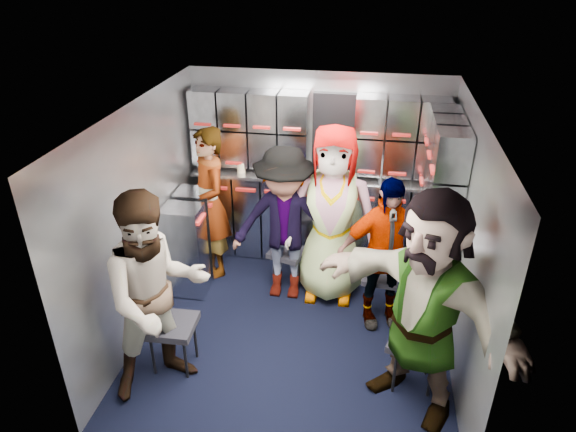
% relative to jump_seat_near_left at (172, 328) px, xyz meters
% --- Properties ---
extents(floor, '(3.00, 3.00, 0.00)m').
position_rel_jump_seat_near_left_xyz_m(floor, '(0.95, 0.68, -0.41)').
color(floor, black).
rests_on(floor, ground).
extents(wall_back, '(2.80, 0.04, 2.10)m').
position_rel_jump_seat_near_left_xyz_m(wall_back, '(0.95, 2.18, 0.64)').
color(wall_back, gray).
rests_on(wall_back, ground).
extents(wall_left, '(0.04, 3.00, 2.10)m').
position_rel_jump_seat_near_left_xyz_m(wall_left, '(-0.45, 0.68, 0.64)').
color(wall_left, gray).
rests_on(wall_left, ground).
extents(wall_right, '(0.04, 3.00, 2.10)m').
position_rel_jump_seat_near_left_xyz_m(wall_right, '(2.35, 0.68, 0.64)').
color(wall_right, gray).
rests_on(wall_right, ground).
extents(ceiling, '(2.80, 3.00, 0.02)m').
position_rel_jump_seat_near_left_xyz_m(ceiling, '(0.95, 0.68, 1.69)').
color(ceiling, silver).
rests_on(ceiling, wall_back).
extents(cart_bank_back, '(2.68, 0.38, 0.99)m').
position_rel_jump_seat_near_left_xyz_m(cart_bank_back, '(0.95, 1.97, 0.08)').
color(cart_bank_back, '#8E929C').
rests_on(cart_bank_back, ground).
extents(cart_bank_left, '(0.38, 0.76, 0.99)m').
position_rel_jump_seat_near_left_xyz_m(cart_bank_left, '(-0.24, 1.24, 0.08)').
color(cart_bank_left, '#8E929C').
rests_on(cart_bank_left, ground).
extents(counter, '(2.68, 0.42, 0.03)m').
position_rel_jump_seat_near_left_xyz_m(counter, '(0.95, 1.97, 0.60)').
color(counter, '#B3B6BB').
rests_on(counter, cart_bank_back).
extents(locker_bank_back, '(2.68, 0.28, 0.82)m').
position_rel_jump_seat_near_left_xyz_m(locker_bank_back, '(0.95, 2.03, 1.08)').
color(locker_bank_back, '#8E929C').
rests_on(locker_bank_back, wall_back).
extents(locker_bank_right, '(0.28, 1.00, 0.82)m').
position_rel_jump_seat_near_left_xyz_m(locker_bank_right, '(2.20, 1.38, 1.08)').
color(locker_bank_right, '#8E929C').
rests_on(locker_bank_right, wall_right).
extents(right_cabinet, '(0.28, 1.20, 1.00)m').
position_rel_jump_seat_near_left_xyz_m(right_cabinet, '(2.20, 1.28, 0.09)').
color(right_cabinet, '#8E929C').
rests_on(right_cabinet, ground).
extents(coffee_niche, '(0.46, 0.16, 0.84)m').
position_rel_jump_seat_near_left_xyz_m(coffee_niche, '(1.13, 2.09, 1.06)').
color(coffee_niche, black).
rests_on(coffee_niche, wall_back).
extents(red_latch_strip, '(2.60, 0.02, 0.03)m').
position_rel_jump_seat_near_left_xyz_m(red_latch_strip, '(0.95, 1.77, 0.47)').
color(red_latch_strip, '#B21C18').
rests_on(red_latch_strip, cart_bank_back).
extents(jump_seat_near_left, '(0.41, 0.39, 0.46)m').
position_rel_jump_seat_near_left_xyz_m(jump_seat_near_left, '(0.00, 0.00, 0.00)').
color(jump_seat_near_left, black).
rests_on(jump_seat_near_left, ground).
extents(jump_seat_mid_left, '(0.43, 0.42, 0.41)m').
position_rel_jump_seat_near_left_xyz_m(jump_seat_mid_left, '(0.75, 1.37, -0.05)').
color(jump_seat_mid_left, black).
rests_on(jump_seat_mid_left, ground).
extents(jump_seat_center, '(0.43, 0.42, 0.42)m').
position_rel_jump_seat_near_left_xyz_m(jump_seat_center, '(1.20, 1.46, -0.04)').
color(jump_seat_center, black).
rests_on(jump_seat_center, ground).
extents(jump_seat_mid_right, '(0.36, 0.35, 0.40)m').
position_rel_jump_seat_near_left_xyz_m(jump_seat_mid_right, '(1.72, 1.10, -0.05)').
color(jump_seat_mid_right, black).
rests_on(jump_seat_mid_right, ground).
extents(jump_seat_near_right, '(0.48, 0.46, 0.45)m').
position_rel_jump_seat_near_left_xyz_m(jump_seat_near_right, '(2.00, 0.13, -0.01)').
color(jump_seat_near_right, black).
rests_on(jump_seat_near_right, ground).
extents(attendant_standing, '(0.68, 0.72, 1.65)m').
position_rel_jump_seat_near_left_xyz_m(attendant_standing, '(-0.10, 1.49, 0.42)').
color(attendant_standing, black).
rests_on(attendant_standing, ground).
extents(attendant_arc_a, '(1.07, 1.05, 1.75)m').
position_rel_jump_seat_near_left_xyz_m(attendant_arc_a, '(0.00, -0.18, 0.46)').
color(attendant_arc_a, black).
rests_on(attendant_arc_a, ground).
extents(attendant_arc_b, '(1.05, 0.60, 1.62)m').
position_rel_jump_seat_near_left_xyz_m(attendant_arc_b, '(0.75, 1.19, 0.40)').
color(attendant_arc_b, black).
rests_on(attendant_arc_b, ground).
extents(attendant_arc_c, '(0.90, 0.59, 1.82)m').
position_rel_jump_seat_near_left_xyz_m(attendant_arc_c, '(1.20, 1.28, 0.50)').
color(attendant_arc_c, black).
rests_on(attendant_arc_c, ground).
extents(attendant_arc_d, '(0.95, 0.61, 1.51)m').
position_rel_jump_seat_near_left_xyz_m(attendant_arc_d, '(1.72, 0.92, 0.34)').
color(attendant_arc_d, black).
rests_on(attendant_arc_d, ground).
extents(attendant_arc_e, '(1.70, 1.49, 1.86)m').
position_rel_jump_seat_near_left_xyz_m(attendant_arc_e, '(2.00, -0.05, 0.52)').
color(attendant_arc_e, black).
rests_on(attendant_arc_e, ground).
extents(bottle_left, '(0.06, 0.06, 0.27)m').
position_rel_jump_seat_near_left_xyz_m(bottle_left, '(0.72, 1.92, 0.75)').
color(bottle_left, white).
rests_on(bottle_left, counter).
extents(bottle_mid, '(0.07, 0.07, 0.27)m').
position_rel_jump_seat_near_left_xyz_m(bottle_mid, '(0.81, 1.92, 0.75)').
color(bottle_mid, white).
rests_on(bottle_mid, counter).
extents(bottle_right, '(0.07, 0.07, 0.26)m').
position_rel_jump_seat_near_left_xyz_m(bottle_right, '(1.27, 1.92, 0.75)').
color(bottle_right, white).
rests_on(bottle_right, counter).
extents(cup_left, '(0.09, 0.09, 0.10)m').
position_rel_jump_seat_near_left_xyz_m(cup_left, '(0.14, 1.91, 0.67)').
color(cup_left, beige).
rests_on(cup_left, counter).
extents(cup_right, '(0.08, 0.08, 0.10)m').
position_rel_jump_seat_near_left_xyz_m(cup_right, '(2.16, 1.91, 0.67)').
color(cup_right, beige).
rests_on(cup_right, counter).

